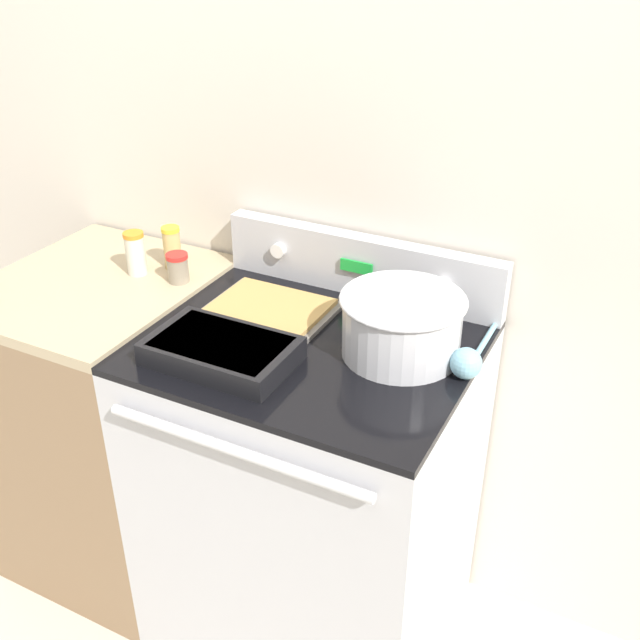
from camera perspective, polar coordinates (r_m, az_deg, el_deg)
The scene contains 11 objects.
kitchen_wall at distance 1.94m, azimuth 4.09°, elevation 10.70°, with size 8.00×0.05×2.50m.
stove_range at distance 2.06m, azimuth -0.72°, elevation -13.13°, with size 0.77×0.67×0.95m.
control_panel at distance 1.97m, azimuth 3.17°, elevation 4.21°, with size 0.77×0.07×0.16m.
side_counter at distance 2.37m, azimuth -15.28°, elevation -7.60°, with size 0.56×0.64×0.96m.
mixing_bowl at distance 1.70m, azimuth 6.25°, elevation -0.18°, with size 0.29×0.29×0.15m.
casserole_dish at distance 1.71m, azimuth -7.51°, elevation -2.25°, with size 0.33×0.21×0.05m.
baking_tray at distance 1.90m, azimuth -3.91°, elevation 0.78°, with size 0.31×0.25×0.02m.
ladle at distance 1.68m, azimuth 11.23°, elevation -3.06°, with size 0.07×0.31×0.07m.
spice_jar_red_cap at distance 2.06m, azimuth -10.78°, elevation 3.94°, with size 0.06×0.06×0.08m.
spice_jar_yellow_cap at distance 2.13m, azimuth -11.21°, elevation 5.47°, with size 0.05×0.05×0.12m.
spice_jar_orange_cap at distance 2.12m, azimuth -13.88°, elevation 4.97°, with size 0.06×0.06×0.12m.
Camera 1 is at (0.71, -1.02, 1.87)m, focal length 42.00 mm.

